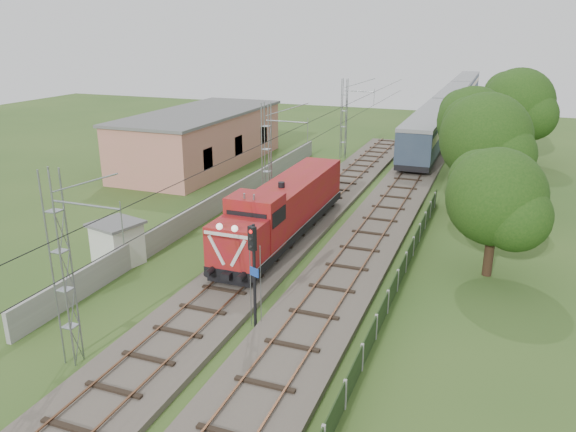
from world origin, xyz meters
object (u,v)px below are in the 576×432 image
at_px(relay_hut, 118,243).
at_px(locomotive, 284,209).
at_px(signal_post, 253,258).
at_px(coach_rake, 453,101).

bearing_deg(relay_hut, locomotive, 42.86).
relative_size(signal_post, relay_hut, 1.66).
bearing_deg(coach_rake, relay_hut, -101.46).
distance_m(locomotive, coach_rake, 54.54).
height_order(locomotive, relay_hut, locomotive).
xyz_separation_m(coach_rake, relay_hut, (-12.40, -61.18, -1.38)).
height_order(coach_rake, signal_post, signal_post).
bearing_deg(relay_hut, coach_rake, 78.54).
distance_m(locomotive, signal_post, 11.03).
relative_size(locomotive, coach_rake, 0.22).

